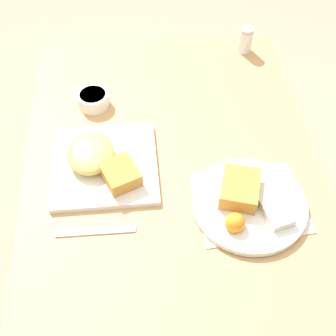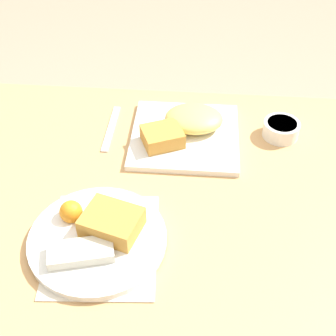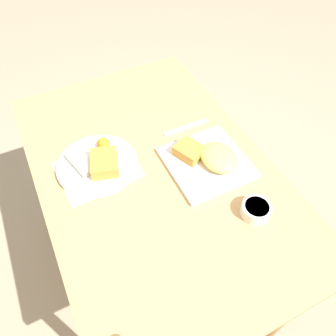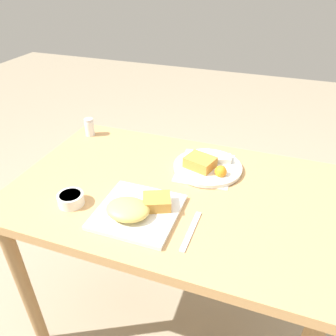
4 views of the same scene
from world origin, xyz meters
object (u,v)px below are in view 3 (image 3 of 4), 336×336
(plate_square_near, at_px, (209,159))
(sauce_ramekin, at_px, (256,210))
(butter_knife, at_px, (186,127))
(plate_oval_far, at_px, (98,163))

(plate_square_near, xyz_separation_m, sauce_ramekin, (-0.22, -0.02, -0.00))
(sauce_ramekin, bearing_deg, butter_knife, 1.09)
(plate_oval_far, height_order, butter_knife, plate_oval_far)
(plate_oval_far, bearing_deg, plate_square_near, -114.00)
(plate_square_near, distance_m, plate_oval_far, 0.35)
(plate_oval_far, bearing_deg, sauce_ramekin, -136.72)
(butter_knife, bearing_deg, sauce_ramekin, 91.75)
(plate_oval_far, xyz_separation_m, sauce_ramekin, (-0.37, -0.34, 0.00))
(sauce_ramekin, relative_size, butter_knife, 0.48)
(butter_knife, bearing_deg, plate_oval_far, 6.63)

